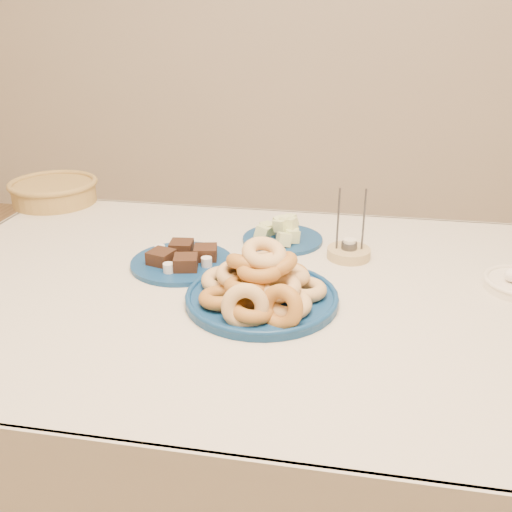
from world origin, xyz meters
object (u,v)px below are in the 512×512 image
(dining_table, at_px, (260,326))
(brownie_plate, at_px, (182,260))
(candle_holder, at_px, (349,251))
(donut_platter, at_px, (262,287))
(wicker_basket, at_px, (54,191))
(melon_plate, at_px, (283,234))

(dining_table, xyz_separation_m, brownie_plate, (-0.21, 0.08, 0.12))
(dining_table, bearing_deg, candle_holder, 46.19)
(donut_platter, relative_size, candle_holder, 1.84)
(brownie_plate, xyz_separation_m, wicker_basket, (-0.57, 0.41, 0.03))
(melon_plate, height_order, candle_holder, candle_holder)
(wicker_basket, bearing_deg, donut_platter, -35.81)
(donut_platter, bearing_deg, melon_plate, 90.76)
(brownie_plate, bearing_deg, melon_plate, 42.01)
(donut_platter, xyz_separation_m, candle_holder, (0.18, 0.29, -0.02))
(brownie_plate, relative_size, candle_holder, 1.57)
(brownie_plate, height_order, candle_holder, candle_holder)
(dining_table, height_order, wicker_basket, wicker_basket)
(donut_platter, distance_m, wicker_basket, 0.99)
(dining_table, distance_m, donut_platter, 0.17)
(candle_holder, bearing_deg, wicker_basket, 163.52)
(donut_platter, distance_m, brownie_plate, 0.29)
(melon_plate, bearing_deg, donut_platter, -89.24)
(dining_table, height_order, candle_holder, candle_holder)
(brownie_plate, bearing_deg, donut_platter, -35.45)
(wicker_basket, xyz_separation_m, candle_holder, (0.98, -0.29, -0.02))
(melon_plate, distance_m, candle_holder, 0.20)
(dining_table, xyz_separation_m, donut_platter, (0.02, -0.08, 0.15))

